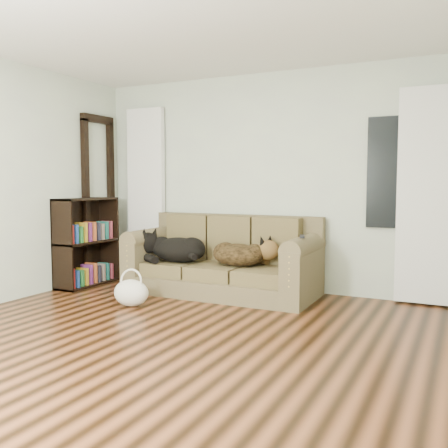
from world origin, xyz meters
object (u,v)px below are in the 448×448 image
at_px(sofa, 221,255).
at_px(bookshelf, 87,246).
at_px(dog_black_lab, 175,251).
at_px(tote_bag, 131,291).
at_px(dog_shepherd, 241,254).

distance_m(sofa, bookshelf, 1.77).
distance_m(sofa, dog_black_lab, 0.58).
bearing_deg(dog_black_lab, tote_bag, -82.52).
xyz_separation_m(dog_black_lab, bookshelf, (-1.17, -0.21, 0.02)).
distance_m(sofa, tote_bag, 1.15).
xyz_separation_m(sofa, bookshelf, (-1.74, -0.30, 0.05)).
height_order(sofa, dog_shepherd, sofa).
height_order(dog_shepherd, tote_bag, dog_shepherd).
distance_m(sofa, dog_shepherd, 0.27).
bearing_deg(dog_black_lab, dog_shepherd, 12.28).
bearing_deg(sofa, dog_shepherd, -5.22).
relative_size(sofa, dog_shepherd, 3.45).
bearing_deg(bookshelf, sofa, 13.01).
bearing_deg(tote_bag, bookshelf, 150.91).
distance_m(dog_shepherd, tote_bag, 1.30).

